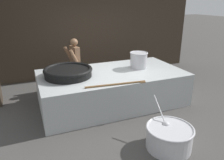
# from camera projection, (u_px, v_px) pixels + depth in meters

# --- Properties ---
(ground_plane) EXTENTS (60.00, 60.00, 0.00)m
(ground_plane) POSITION_uv_depth(u_px,v_px,m) (112.00, 102.00, 5.95)
(ground_plane) COLOR #474442
(back_wall) EXTENTS (8.49, 0.24, 4.48)m
(back_wall) POSITION_uv_depth(u_px,v_px,m) (83.00, 12.00, 7.48)
(back_wall) COLOR #382D23
(back_wall) RESTS_ON ground_plane
(hearth_platform) EXTENTS (3.71, 1.95, 0.86)m
(hearth_platform) POSITION_uv_depth(u_px,v_px,m) (112.00, 88.00, 5.80)
(hearth_platform) COLOR #B2B7B7
(hearth_platform) RESTS_ON ground_plane
(giant_wok_near) EXTENTS (1.18, 1.18, 0.22)m
(giant_wok_near) POSITION_uv_depth(u_px,v_px,m) (68.00, 72.00, 5.31)
(giant_wok_near) COLOR black
(giant_wok_near) RESTS_ON hearth_platform
(stock_pot) EXTENTS (0.49, 0.49, 0.43)m
(stock_pot) POSITION_uv_depth(u_px,v_px,m) (139.00, 60.00, 5.95)
(stock_pot) COLOR #B7B7BC
(stock_pot) RESTS_ON hearth_platform
(stirring_paddle) EXTENTS (1.39, 0.21, 0.04)m
(stirring_paddle) POSITION_uv_depth(u_px,v_px,m) (119.00, 84.00, 4.81)
(stirring_paddle) COLOR brown
(stirring_paddle) RESTS_ON hearth_platform
(cook) EXTENTS (0.40, 0.61, 1.58)m
(cook) POSITION_uv_depth(u_px,v_px,m) (75.00, 63.00, 6.53)
(cook) COLOR brown
(cook) RESTS_ON ground_plane
(prep_bowl_vegetables) EXTENTS (0.88, 1.14, 0.79)m
(prep_bowl_vegetables) POSITION_uv_depth(u_px,v_px,m) (169.00, 136.00, 4.05)
(prep_bowl_vegetables) COLOR silver
(prep_bowl_vegetables) RESTS_ON ground_plane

